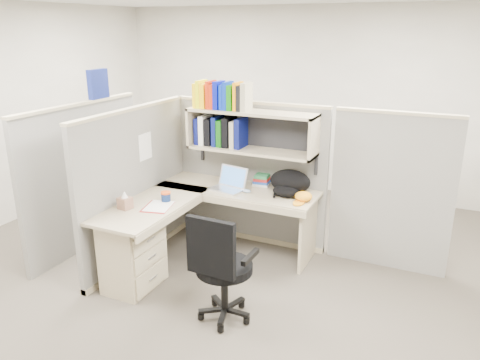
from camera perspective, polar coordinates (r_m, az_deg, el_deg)
The scene contains 14 objects.
ground at distance 4.88m, azimuth -3.21°, elevation -11.18°, with size 6.00×6.00×0.00m, color #3C382E.
room_shell at distance 4.33m, azimuth -3.58°, elevation 7.88°, with size 6.00×6.00×6.00m.
cubicle at distance 5.05m, azimuth -4.66°, elevation 1.05°, with size 3.79×1.84×1.95m.
desk at distance 4.66m, azimuth -9.44°, elevation -6.86°, with size 1.74×1.75×0.73m.
laptop at distance 4.96m, azimuth -1.64°, elevation 0.10°, with size 0.35×0.35×0.25m, color silver, non-canonical shape.
backpack at distance 4.85m, azimuth 5.91°, elevation -0.37°, with size 0.43×0.33×0.25m, color black, non-canonical shape.
orange_cap at distance 4.72m, azimuth 7.75°, elevation -1.99°, with size 0.17×0.20×0.10m, color orange, non-canonical shape.
snack_canister at distance 4.72m, azimuth -9.03°, elevation -1.99°, with size 0.10×0.10×0.10m.
tissue_box at distance 4.60m, azimuth -13.86°, elevation -2.36°, with size 0.11×0.11×0.18m, color #8E6550, non-canonical shape.
mouse at distance 4.92m, azimuth 0.82°, elevation -1.34°, with size 0.09×0.06×0.04m, color #879FBF.
paper_cup at distance 5.14m, azimuth 0.35°, elevation -0.09°, with size 0.07×0.07×0.10m, color silver.
book_stack at distance 5.18m, azimuth 2.79°, elevation 0.12°, with size 0.17×0.24×0.12m, color gray, non-canonical shape.
loose_paper at distance 4.62m, azimuth -9.87°, elevation -3.14°, with size 0.23×0.31×0.00m, color white, non-canonical shape.
task_chair at distance 3.99m, azimuth -2.21°, elevation -12.55°, with size 0.52×0.48×1.00m.
Camera 1 is at (2.03, -3.74, 2.39)m, focal length 35.00 mm.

